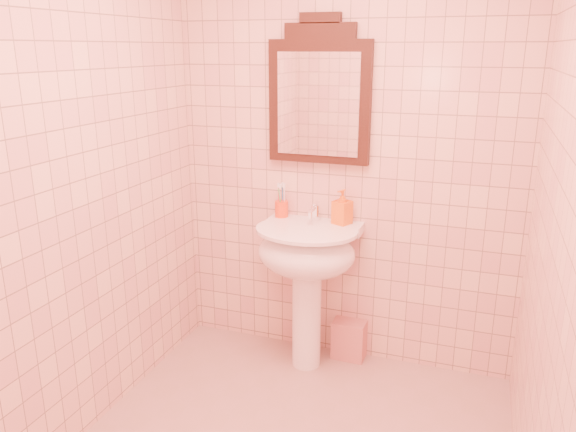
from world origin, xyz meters
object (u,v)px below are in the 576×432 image
at_px(pedestal_sink, 307,262).
at_px(mirror, 319,96).
at_px(soap_dispenser, 342,207).
at_px(toothbrush_cup, 282,209).
at_px(towel, 349,339).

height_order(pedestal_sink, mirror, mirror).
xyz_separation_m(pedestal_sink, soap_dispenser, (0.16, 0.15, 0.30)).
xyz_separation_m(mirror, toothbrush_cup, (-0.21, -0.04, -0.66)).
height_order(toothbrush_cup, soap_dispenser, soap_dispenser).
bearing_deg(towel, toothbrush_cup, -179.14).
xyz_separation_m(toothbrush_cup, towel, (0.44, 0.01, -0.79)).
relative_size(mirror, toothbrush_cup, 4.49).
height_order(pedestal_sink, towel, pedestal_sink).
distance_m(mirror, toothbrush_cup, 0.70).
bearing_deg(mirror, toothbrush_cup, -169.54).
bearing_deg(mirror, pedestal_sink, -90.00).
relative_size(mirror, soap_dispenser, 4.03).
height_order(pedestal_sink, soap_dispenser, soap_dispenser).
relative_size(mirror, towel, 3.38).
relative_size(toothbrush_cup, towel, 0.75).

